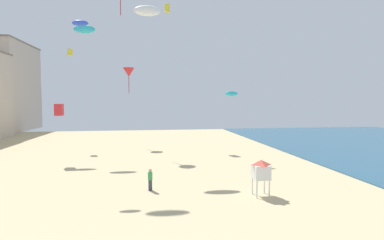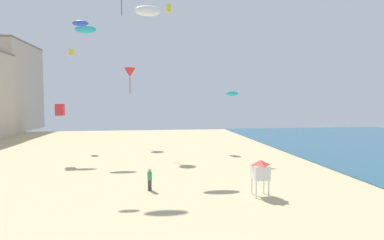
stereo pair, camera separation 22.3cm
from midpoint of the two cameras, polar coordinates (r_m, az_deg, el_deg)
name	(u,v)px [view 2 (the right image)]	position (r m, az deg, el deg)	size (l,w,h in m)	color
boardwalk_hotel_far	(6,87)	(79.98, -31.83, 5.39)	(10.43, 17.49, 19.79)	#C6B29E
kite_flyer	(150,178)	(22.92, -7.79, -10.94)	(0.34, 0.34, 1.64)	#383D4C
lifeguard_stand	(260,170)	(21.80, 13.18, -9.28)	(1.10, 1.10, 2.55)	white
kite_red_box	(60,110)	(35.45, -23.72, 1.80)	(0.81, 0.81, 1.27)	red
kite_red_delta_2	(130,72)	(46.92, -11.63, 8.87)	(1.69, 1.69, 3.84)	red
kite_yellow_box	(71,52)	(48.09, -21.89, 11.87)	(0.61, 0.61, 0.96)	yellow
kite_yellow_box_2	(168,8)	(50.87, -4.42, 20.46)	(0.77, 0.77, 1.21)	yellow
kite_white_parafoil	(148,11)	(32.51, -8.22, 19.89)	(2.71, 0.75, 1.06)	white
kite_blue_parafoil	(80,23)	(27.97, -20.28, 16.90)	(1.32, 0.37, 0.51)	blue
kite_cyan_parafoil_2	(232,94)	(33.83, 7.80, 5.02)	(1.41, 0.39, 0.55)	#2DB7CC
kite_cyan_parafoil_3	(85,29)	(39.89, -19.51, 15.97)	(2.53, 0.70, 0.98)	#2DB7CC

